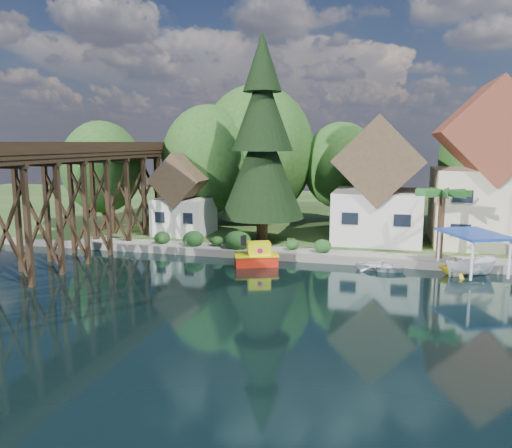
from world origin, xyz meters
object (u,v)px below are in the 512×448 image
object	(u,v)px
conifer	(262,144)
boat_white_a	(382,265)
house_center	(486,176)
trestle_bridge	(80,192)
palm_tree	(442,195)
boat_yellow	(458,266)
boat_canopy	(472,257)
house_left	(378,189)
tugboat	(257,256)
shed	(184,200)

from	to	relation	value
conifer	boat_white_a	xyz separation A→B (m)	(10.40, -5.52, -8.78)
conifer	house_center	bearing A→B (deg)	12.17
trestle_bridge	boat_white_a	xyz separation A→B (m)	(23.63, 1.76, -4.97)
palm_tree	boat_yellow	bearing A→B (deg)	-69.73
trestle_bridge	boat_canopy	bearing A→B (deg)	3.24
conifer	palm_tree	bearing A→B (deg)	-11.34
house_center	palm_tree	world-z (taller)	house_center
house_left	house_center	size ratio (longest dim) A/B	0.79
boat_white_a	conifer	bearing A→B (deg)	74.58
house_center	palm_tree	distance (m)	8.20
trestle_bridge	conifer	world-z (taller)	conifer
trestle_bridge	house_center	size ratio (longest dim) A/B	3.18
tugboat	boat_white_a	distance (m)	9.28
conifer	boat_yellow	xyz separation A→B (m)	(15.58, -5.63, -8.47)
house_center	palm_tree	bearing A→B (deg)	-120.96
conifer	boat_yellow	bearing A→B (deg)	-19.86
boat_white_a	boat_yellow	distance (m)	5.20
boat_white_a	trestle_bridge	bearing A→B (deg)	106.79
palm_tree	trestle_bridge	bearing A→B (deg)	-171.10
palm_tree	shed	bearing A→B (deg)	167.71
house_left	boat_yellow	xyz separation A→B (m)	(5.82, -9.18, -4.45)
boat_canopy	boat_yellow	xyz separation A→B (m)	(-0.92, -0.03, -0.64)
palm_tree	tugboat	xyz separation A→B (m)	(-13.41, -3.54, -4.67)
conifer	tugboat	distance (m)	10.70
trestle_bridge	boat_yellow	xyz separation A→B (m)	(28.82, 1.65, -4.66)
house_left	boat_yellow	bearing A→B (deg)	-57.64
palm_tree	boat_canopy	size ratio (longest dim) A/B	0.98
house_left	trestle_bridge	bearing A→B (deg)	-154.79
house_center	trestle_bridge	bearing A→B (deg)	-160.51
house_left	boat_white_a	xyz separation A→B (m)	(0.63, -9.06, -4.76)
trestle_bridge	boat_canopy	world-z (taller)	trestle_bridge
conifer	boat_canopy	size ratio (longest dim) A/B	3.15
conifer	boat_canopy	world-z (taller)	conifer
trestle_bridge	conifer	bearing A→B (deg)	28.82
boat_yellow	house_center	bearing A→B (deg)	-20.59
house_left	boat_white_a	bearing A→B (deg)	-86.02
palm_tree	boat_white_a	xyz separation A→B (m)	(-4.19, -2.59, -5.01)
trestle_bridge	shed	xyz separation A→B (m)	(5.00, 9.33, -1.52)
shed	conifer	size ratio (longest dim) A/B	0.44
conifer	house_left	bearing A→B (deg)	19.96
shed	boat_yellow	world-z (taller)	shed
house_left	boat_yellow	distance (m)	11.74
palm_tree	boat_canopy	world-z (taller)	palm_tree
palm_tree	boat_canopy	bearing A→B (deg)	-54.36
house_center	tugboat	world-z (taller)	house_center
palm_tree	house_left	bearing A→B (deg)	126.65
house_left	palm_tree	bearing A→B (deg)	-53.35
trestle_bridge	boat_white_a	bearing A→B (deg)	4.27
house_left	boat_canopy	bearing A→B (deg)	-53.64
trestle_bridge	house_center	world-z (taller)	house_center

